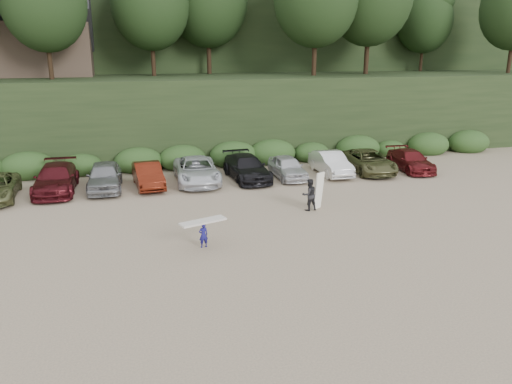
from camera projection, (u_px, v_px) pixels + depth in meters
name	position (u px, v px, depth m)	size (l,w,h in m)	color
ground	(273.00, 238.00, 22.16)	(120.00, 120.00, 0.00)	tan
hillside_backdrop	(172.00, 17.00, 52.30)	(90.00, 41.50, 28.00)	black
parked_cars	(180.00, 173.00, 30.62)	(34.31, 6.21, 1.65)	silver
child_surfer	(203.00, 229.00, 20.93)	(2.08, 1.16, 1.20)	navy
adult_surfer	(310.00, 194.00, 25.78)	(1.32, 0.75, 1.98)	black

